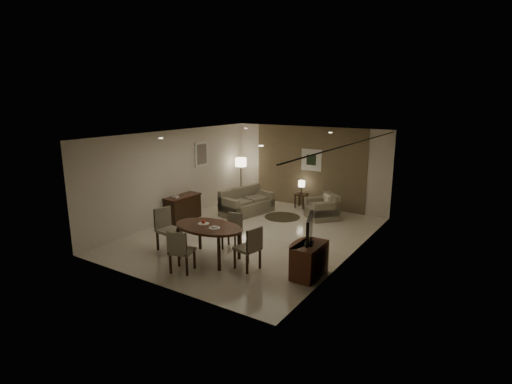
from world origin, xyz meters
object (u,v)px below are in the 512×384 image
Objects in this scene: dining_table at (209,243)px; sofa at (247,201)px; console_desk at (183,208)px; chair_far at (232,232)px; chair_left at (169,230)px; chair_near at (182,250)px; tv_cabinet at (309,260)px; armchair at (322,207)px; side_table at (301,201)px; chair_right at (247,248)px; floor_lamp at (241,179)px.

dining_table is 0.99× the size of sofa.
chair_far is at bearing -22.70° from console_desk.
chair_left is at bearing -54.93° from console_desk.
sofa is at bearing -90.06° from chair_near.
console_desk reaches higher than tv_cabinet.
chair_far reaches higher than dining_table.
armchair is (3.48, 2.37, 0.01)m from console_desk.
chair_near is 1.97× the size of side_table.
tv_cabinet is 4.12m from armchair.
chair_left is 2.20m from chair_right.
side_table is at bearing 52.92° from console_desk.
tv_cabinet is 0.96× the size of chair_near.
chair_near reaches higher than tv_cabinet.
chair_left is at bearing -73.52° from armchair.
dining_table is 1.17m from chair_left.
chair_far is at bearing 86.99° from dining_table.
tv_cabinet is 6.43m from floor_lamp.
tv_cabinet is at bearing -28.11° from armchair.
chair_left is at bearing -49.95° from chair_near.
chair_near is 0.61× the size of floor_lamp.
chair_right is (0.99, -0.79, 0.05)m from chair_far.
tv_cabinet reaches higher than side_table.
chair_right reaches higher than side_table.
tv_cabinet is at bearing -20.78° from chair_far.
sofa reaches higher than dining_table.
floor_lamp is (-2.35, 5.58, 0.30)m from chair_near.
console_desk is at bearing 154.19° from sofa.
chair_right is (1.09, 0.85, 0.01)m from chair_near.
side_table is (-2.50, 4.67, -0.11)m from tv_cabinet.
console_desk is at bearing 143.17° from dining_table.
side_table is (-1.08, 0.79, -0.14)m from armchair.
tv_cabinet is 1.04× the size of armchair.
dining_table is 0.82m from chair_near.
floor_lamp is at bearing -83.38° from chair_near.
chair_right is at bearing -49.16° from chair_far.
chair_left is 1.07× the size of chair_right.
sofa reaches higher than side_table.
chair_near reaches higher than dining_table.
chair_far is 0.50× the size of sofa.
chair_near is 1.39m from chair_right.
chair_left is (-1.16, -0.08, 0.12)m from dining_table.
chair_left reaches higher than armchair.
armchair is (2.22, 0.78, -0.02)m from sofa.
armchair is (2.07, 4.37, -0.13)m from chair_left.
armchair is 3.37m from floor_lamp.
chair_near reaches higher than armchair.
sofa is (-3.63, 3.10, 0.05)m from tv_cabinet.
chair_near is at bearing -88.89° from side_table.
chair_near is 1.33m from chair_left.
tv_cabinet is at bearing -168.72° from chair_near.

